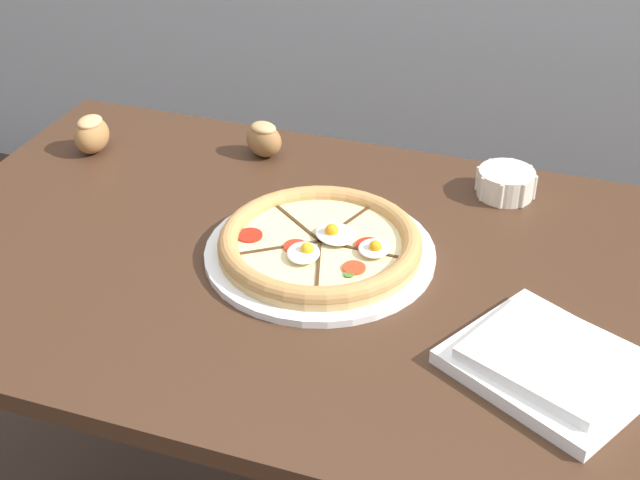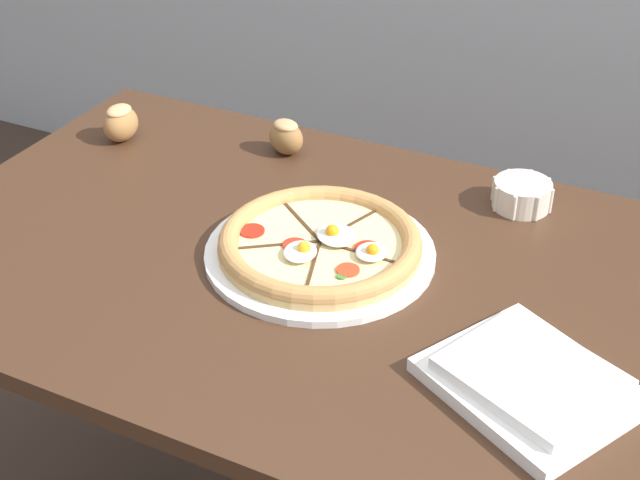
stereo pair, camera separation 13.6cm
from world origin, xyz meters
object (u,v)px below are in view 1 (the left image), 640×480
(dining_table, at_px, (335,320))
(bread_piece_near, at_px, (92,134))
(ramekin_bowl, at_px, (506,182))
(pizza, at_px, (320,245))
(bread_piece_mid, at_px, (264,139))
(napkin_folded, at_px, (552,363))

(dining_table, height_order, bread_piece_near, bread_piece_near)
(ramekin_bowl, bearing_deg, pizza, -130.16)
(bread_piece_near, bearing_deg, pizza, -20.33)
(bread_piece_mid, bearing_deg, pizza, -53.55)
(bread_piece_mid, bearing_deg, dining_table, -51.25)
(ramekin_bowl, height_order, napkin_folded, ramekin_bowl)
(ramekin_bowl, bearing_deg, dining_table, -124.99)
(pizza, distance_m, bread_piece_near, 0.55)
(dining_table, distance_m, napkin_folded, 0.39)
(napkin_folded, bearing_deg, bread_piece_near, 158.65)
(bread_piece_near, bearing_deg, ramekin_bowl, 6.92)
(dining_table, distance_m, bread_piece_mid, 0.40)
(bread_piece_near, height_order, bread_piece_mid, bread_piece_near)
(napkin_folded, bearing_deg, dining_table, 157.61)
(dining_table, relative_size, napkin_folded, 4.49)
(pizza, bearing_deg, bread_piece_mid, 126.45)
(dining_table, height_order, napkin_folded, napkin_folded)
(dining_table, relative_size, bread_piece_near, 17.07)
(dining_table, bearing_deg, napkin_folded, -22.39)
(bread_piece_near, distance_m, bread_piece_mid, 0.32)
(dining_table, xyz_separation_m, napkin_folded, (0.34, -0.14, 0.12))
(bread_piece_near, relative_size, bread_piece_mid, 0.92)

